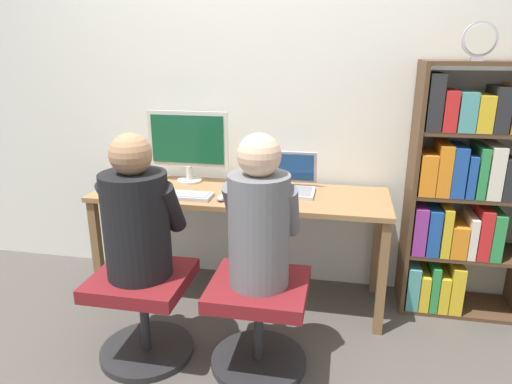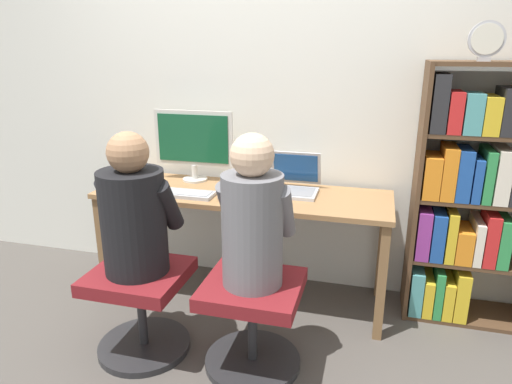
{
  "view_description": "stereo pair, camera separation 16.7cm",
  "coord_description": "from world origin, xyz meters",
  "px_view_note": "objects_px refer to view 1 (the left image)",
  "views": [
    {
      "loc": [
        0.61,
        -2.32,
        1.58
      ],
      "look_at": [
        0.14,
        0.09,
        0.79
      ],
      "focal_mm": 32.0,
      "sensor_mm": 36.0,
      "label": 1
    },
    {
      "loc": [
        0.77,
        -2.28,
        1.58
      ],
      "look_at": [
        0.14,
        0.09,
        0.79
      ],
      "focal_mm": 32.0,
      "sensor_mm": 36.0,
      "label": 2
    }
  ],
  "objects_px": {
    "bookshelf": "(464,191)",
    "person_at_laptop": "(259,219)",
    "desktop_monitor": "(188,143)",
    "laptop": "(290,183)",
    "office_chair_right": "(259,316)",
    "person_at_monitor": "(136,216)",
    "desk_clock": "(480,40)",
    "office_chair_left": "(144,307)",
    "keyboard": "(175,195)"
  },
  "relations": [
    {
      "from": "bookshelf",
      "to": "person_at_laptop",
      "type": "bearing_deg",
      "value": -144.82
    },
    {
      "from": "desktop_monitor",
      "to": "bookshelf",
      "type": "height_order",
      "value": "bookshelf"
    },
    {
      "from": "laptop",
      "to": "office_chair_right",
      "type": "bearing_deg",
      "value": -94.13
    },
    {
      "from": "person_at_monitor",
      "to": "desk_clock",
      "type": "height_order",
      "value": "desk_clock"
    },
    {
      "from": "office_chair_left",
      "to": "bookshelf",
      "type": "xyz_separation_m",
      "value": [
        1.68,
        0.79,
        0.49
      ]
    },
    {
      "from": "laptop",
      "to": "office_chair_left",
      "type": "bearing_deg",
      "value": -130.77
    },
    {
      "from": "office_chair_right",
      "to": "desk_clock",
      "type": "bearing_deg",
      "value": 33.53
    },
    {
      "from": "laptop",
      "to": "office_chair_right",
      "type": "relative_size",
      "value": 0.64
    },
    {
      "from": "person_at_monitor",
      "to": "office_chair_right",
      "type": "bearing_deg",
      "value": 2.3
    },
    {
      "from": "person_at_monitor",
      "to": "person_at_laptop",
      "type": "relative_size",
      "value": 0.98
    },
    {
      "from": "desktop_monitor",
      "to": "keyboard",
      "type": "relative_size",
      "value": 1.21
    },
    {
      "from": "bookshelf",
      "to": "laptop",
      "type": "bearing_deg",
      "value": -178.47
    },
    {
      "from": "keyboard",
      "to": "office_chair_right",
      "type": "bearing_deg",
      "value": -39.01
    },
    {
      "from": "desk_clock",
      "to": "laptop",
      "type": "bearing_deg",
      "value": 176.56
    },
    {
      "from": "desktop_monitor",
      "to": "keyboard",
      "type": "xyz_separation_m",
      "value": [
        0.02,
        -0.32,
        -0.24
      ]
    },
    {
      "from": "desktop_monitor",
      "to": "office_chair_left",
      "type": "xyz_separation_m",
      "value": [
        0.02,
        -0.84,
        -0.7
      ]
    },
    {
      "from": "laptop",
      "to": "person_at_monitor",
      "type": "distance_m",
      "value": 1.01
    },
    {
      "from": "laptop",
      "to": "desk_clock",
      "type": "distance_m",
      "value": 1.28
    },
    {
      "from": "office_chair_left",
      "to": "bookshelf",
      "type": "bearing_deg",
      "value": 25.24
    },
    {
      "from": "desktop_monitor",
      "to": "desk_clock",
      "type": "relative_size",
      "value": 2.75
    },
    {
      "from": "person_at_laptop",
      "to": "laptop",
      "type": "bearing_deg",
      "value": 85.84
    },
    {
      "from": "laptop",
      "to": "person_at_laptop",
      "type": "relative_size",
      "value": 0.43
    },
    {
      "from": "office_chair_left",
      "to": "person_at_monitor",
      "type": "height_order",
      "value": "person_at_monitor"
    },
    {
      "from": "desk_clock",
      "to": "keyboard",
      "type": "bearing_deg",
      "value": -173.35
    },
    {
      "from": "laptop",
      "to": "office_chair_right",
      "type": "distance_m",
      "value": 0.88
    },
    {
      "from": "person_at_laptop",
      "to": "desk_clock",
      "type": "bearing_deg",
      "value": 33.32
    },
    {
      "from": "bookshelf",
      "to": "desk_clock",
      "type": "bearing_deg",
      "value": -121.39
    },
    {
      "from": "laptop",
      "to": "person_at_monitor",
      "type": "xyz_separation_m",
      "value": [
        -0.66,
        -0.76,
        0.02
      ]
    },
    {
      "from": "office_chair_left",
      "to": "person_at_laptop",
      "type": "distance_m",
      "value": 0.8
    },
    {
      "from": "person_at_monitor",
      "to": "bookshelf",
      "type": "bearing_deg",
      "value": 25.09
    },
    {
      "from": "desk_clock",
      "to": "office_chair_right",
      "type": "bearing_deg",
      "value": -146.47
    },
    {
      "from": "office_chair_right",
      "to": "bookshelf",
      "type": "relative_size",
      "value": 0.33
    },
    {
      "from": "office_chair_right",
      "to": "person_at_monitor",
      "type": "bearing_deg",
      "value": -177.7
    },
    {
      "from": "laptop",
      "to": "office_chair_left",
      "type": "relative_size",
      "value": 0.64
    },
    {
      "from": "office_chair_left",
      "to": "person_at_monitor",
      "type": "bearing_deg",
      "value": 90.0
    },
    {
      "from": "desktop_monitor",
      "to": "person_at_laptop",
      "type": "distance_m",
      "value": 1.03
    },
    {
      "from": "person_at_laptop",
      "to": "bookshelf",
      "type": "height_order",
      "value": "bookshelf"
    },
    {
      "from": "keyboard",
      "to": "person_at_laptop",
      "type": "xyz_separation_m",
      "value": [
        0.6,
        -0.48,
        0.07
      ]
    },
    {
      "from": "person_at_monitor",
      "to": "desk_clock",
      "type": "xyz_separation_m",
      "value": [
        1.63,
        0.7,
        0.82
      ]
    },
    {
      "from": "keyboard",
      "to": "desk_clock",
      "type": "bearing_deg",
      "value": 6.65
    },
    {
      "from": "bookshelf",
      "to": "desk_clock",
      "type": "xyz_separation_m",
      "value": [
        -0.05,
        -0.09,
        0.84
      ]
    },
    {
      "from": "desktop_monitor",
      "to": "person_at_monitor",
      "type": "bearing_deg",
      "value": -88.74
    },
    {
      "from": "keyboard",
      "to": "desk_clock",
      "type": "xyz_separation_m",
      "value": [
        1.62,
        0.19,
        0.88
      ]
    },
    {
      "from": "desktop_monitor",
      "to": "person_at_laptop",
      "type": "height_order",
      "value": "person_at_laptop"
    },
    {
      "from": "office_chair_right",
      "to": "desk_clock",
      "type": "distance_m",
      "value": 1.8
    },
    {
      "from": "keyboard",
      "to": "bookshelf",
      "type": "bearing_deg",
      "value": 9.31
    },
    {
      "from": "office_chair_right",
      "to": "person_at_laptop",
      "type": "height_order",
      "value": "person_at_laptop"
    },
    {
      "from": "person_at_monitor",
      "to": "bookshelf",
      "type": "relative_size",
      "value": 0.48
    },
    {
      "from": "desktop_monitor",
      "to": "office_chair_left",
      "type": "height_order",
      "value": "desktop_monitor"
    },
    {
      "from": "desktop_monitor",
      "to": "bookshelf",
      "type": "distance_m",
      "value": 1.71
    }
  ]
}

